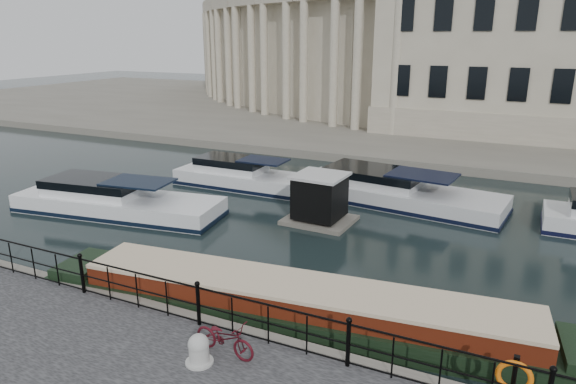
% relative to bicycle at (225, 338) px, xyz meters
% --- Properties ---
extents(ground_plane, '(160.00, 160.00, 0.00)m').
position_rel_bicycle_xyz_m(ground_plane, '(-1.28, 3.05, -0.98)').
color(ground_plane, black).
rests_on(ground_plane, ground).
extents(far_bank, '(120.00, 42.00, 0.55)m').
position_rel_bicycle_xyz_m(far_bank, '(-1.28, 42.05, -0.70)').
color(far_bank, '#6B665B').
rests_on(far_bank, ground_plane).
extents(railing, '(24.14, 0.14, 1.22)m').
position_rel_bicycle_xyz_m(railing, '(-1.28, 0.80, 0.22)').
color(railing, black).
rests_on(railing, near_quay).
extents(civic_building, '(53.55, 31.84, 16.85)m').
position_rel_bicycle_xyz_m(civic_building, '(-2.28, 37.75, 6.06)').
color(civic_building, '#ADA38C').
rests_on(civic_building, far_bank).
extents(bicycle, '(1.67, 0.72, 0.85)m').
position_rel_bicycle_xyz_m(bicycle, '(0.00, 0.00, 0.00)').
color(bicycle, '#4B0D17').
rests_on(bicycle, near_quay).
extents(mooring_bollard, '(0.64, 0.64, 0.72)m').
position_rel_bicycle_xyz_m(mooring_bollard, '(-0.35, -0.54, -0.09)').
color(mooring_bollard, '#B4B4AF').
rests_on(mooring_bollard, near_quay).
extents(life_ring_post, '(0.71, 0.19, 1.15)m').
position_rel_bicycle_xyz_m(life_ring_post, '(6.09, 0.88, 0.29)').
color(life_ring_post, black).
rests_on(life_ring_post, near_quay).
extents(narrowboat, '(15.82, 3.79, 1.57)m').
position_rel_bicycle_xyz_m(narrowboat, '(0.60, 2.77, -0.61)').
color(narrowboat, black).
rests_on(narrowboat, ground_plane).
extents(harbour_hut, '(2.91, 2.46, 2.17)m').
position_rel_bicycle_xyz_m(harbour_hut, '(-1.91, 10.55, -0.02)').
color(harbour_hut, '#6B665B').
rests_on(harbour_hut, ground_plane).
extents(cabin_cruisers, '(28.18, 10.95, 1.99)m').
position_rel_bicycle_xyz_m(cabin_cruisers, '(-2.97, 12.34, -0.61)').
color(cabin_cruisers, white).
rests_on(cabin_cruisers, ground_plane).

